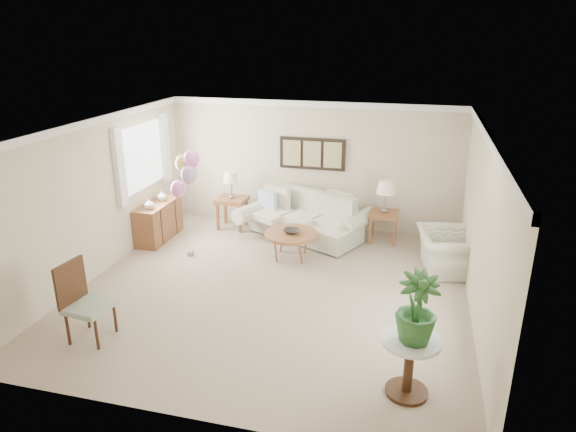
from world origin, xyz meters
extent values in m
plane|color=tan|center=(0.00, 0.00, 0.00)|extent=(6.00, 6.00, 0.00)
cube|color=beige|center=(0.00, 3.00, 1.30)|extent=(6.00, 0.04, 2.60)
cube|color=beige|center=(0.00, -3.00, 1.30)|extent=(6.00, 0.04, 2.60)
cube|color=beige|center=(-3.00, 0.00, 1.30)|extent=(0.04, 6.00, 2.60)
cube|color=beige|center=(3.00, 0.00, 1.30)|extent=(0.04, 6.00, 2.60)
cube|color=white|center=(0.00, 0.00, 2.59)|extent=(6.00, 6.00, 0.02)
cube|color=white|center=(0.00, 2.97, 2.54)|extent=(6.00, 0.06, 0.12)
cube|color=white|center=(-2.97, 0.00, 2.54)|extent=(0.06, 6.00, 0.12)
cube|color=white|center=(2.97, 0.00, 2.54)|extent=(0.06, 6.00, 0.12)
cube|color=white|center=(-2.98, 1.50, 1.65)|extent=(0.04, 1.40, 1.20)
cube|color=white|center=(-2.94, 0.65, 1.65)|extent=(0.10, 0.22, 1.40)
cube|color=white|center=(-2.94, 2.35, 1.65)|extent=(0.10, 0.22, 1.40)
cube|color=black|center=(0.00, 2.97, 1.55)|extent=(1.35, 0.04, 0.65)
cube|color=#8C8C59|center=(-0.42, 2.94, 1.55)|extent=(0.36, 0.02, 0.52)
cube|color=#8C8C59|center=(0.00, 2.94, 1.55)|extent=(0.36, 0.02, 0.52)
cube|color=#8C8C59|center=(0.42, 2.94, 1.55)|extent=(0.36, 0.02, 0.52)
cube|color=beige|center=(0.00, 2.28, 0.22)|extent=(2.41, 1.76, 0.36)
cube|color=beige|center=(0.00, 2.61, 0.63)|extent=(2.12, 1.14, 0.56)
cylinder|color=beige|center=(-1.06, 2.28, 0.46)|extent=(0.68, 0.96, 0.32)
cylinder|color=beige|center=(1.07, 2.28, 0.46)|extent=(0.68, 0.96, 0.32)
cube|color=beige|center=(-0.64, 2.23, 0.45)|extent=(0.86, 0.92, 0.12)
cube|color=beige|center=(0.00, 2.23, 0.45)|extent=(0.86, 0.92, 0.12)
cube|color=beige|center=(0.64, 2.23, 0.45)|extent=(0.86, 0.92, 0.12)
cube|color=#A7C6E0|center=(-0.79, 2.40, 0.67)|extent=(0.39, 0.12, 0.39)
cube|color=#E3CC70|center=(0.71, 2.40, 0.67)|extent=(0.39, 0.12, 0.39)
cube|color=#3D2F1E|center=(0.86, 2.33, 0.61)|extent=(0.34, 0.10, 0.34)
cube|color=beige|center=(0.00, 2.28, 0.02)|extent=(2.03, 0.81, 0.04)
cube|color=brown|center=(-1.57, 2.44, 0.61)|extent=(0.60, 0.55, 0.09)
cube|color=brown|center=(-1.81, 2.22, 0.28)|extent=(0.05, 0.05, 0.57)
cube|color=brown|center=(-1.33, 2.22, 0.28)|extent=(0.05, 0.05, 0.57)
cube|color=brown|center=(-1.81, 2.66, 0.28)|extent=(0.05, 0.05, 0.57)
cube|color=brown|center=(-1.33, 2.66, 0.28)|extent=(0.05, 0.05, 0.57)
cube|color=brown|center=(1.54, 2.46, 0.57)|extent=(0.56, 0.51, 0.08)
cube|color=brown|center=(1.31, 2.25, 0.26)|extent=(0.05, 0.05, 0.53)
cube|color=brown|center=(1.76, 2.25, 0.26)|extent=(0.05, 0.05, 0.53)
cube|color=brown|center=(1.31, 2.66, 0.26)|extent=(0.05, 0.05, 0.53)
cube|color=brown|center=(1.76, 2.66, 0.26)|extent=(0.05, 0.05, 0.53)
cylinder|color=gray|center=(-1.57, 2.44, 0.68)|extent=(0.13, 0.13, 0.06)
cylinder|color=gray|center=(-1.57, 2.44, 0.85)|extent=(0.04, 0.04, 0.28)
cone|color=silver|center=(-1.57, 2.44, 1.10)|extent=(0.32, 0.32, 0.22)
cylinder|color=gray|center=(1.54, 2.46, 0.64)|extent=(0.15, 0.15, 0.06)
cylinder|color=gray|center=(1.54, 2.46, 0.83)|extent=(0.04, 0.04, 0.31)
cone|color=silver|center=(1.54, 2.46, 1.11)|extent=(0.35, 0.35, 0.25)
cylinder|color=brown|center=(-0.02, 1.27, 0.46)|extent=(0.96, 0.96, 0.05)
cylinder|color=brown|center=(0.21, 1.50, 0.22)|extent=(0.04, 0.04, 0.43)
cylinder|color=brown|center=(-0.24, 1.50, 0.22)|extent=(0.04, 0.04, 0.43)
cylinder|color=brown|center=(-0.24, 1.05, 0.22)|extent=(0.04, 0.04, 0.43)
cylinder|color=brown|center=(0.21, 1.05, 0.22)|extent=(0.04, 0.04, 0.43)
imported|color=#2B2421|center=(0.00, 1.26, 0.52)|extent=(0.29, 0.29, 0.07)
imported|color=beige|center=(2.68, 1.42, 0.34)|extent=(1.07, 1.19, 0.69)
cylinder|color=silver|center=(2.16, -2.01, 0.70)|extent=(0.67, 0.67, 0.04)
cylinder|color=#3A2112|center=(2.16, -2.01, 0.34)|extent=(0.11, 0.11, 0.67)
cylinder|color=#3A2112|center=(2.16, -2.01, 0.01)|extent=(0.49, 0.49, 0.01)
imported|color=#214C25|center=(2.19, -2.04, 1.12)|extent=(0.55, 0.55, 0.81)
cube|color=gray|center=(-1.96, -1.91, 0.48)|extent=(0.59, 0.59, 0.07)
cylinder|color=#3A2112|center=(-2.17, -2.12, 0.22)|extent=(0.04, 0.04, 0.44)
cylinder|color=#3A2112|center=(-1.75, -2.12, 0.22)|extent=(0.04, 0.04, 0.44)
cylinder|color=#3A2112|center=(-2.17, -1.69, 0.22)|extent=(0.04, 0.04, 0.44)
cylinder|color=#3A2112|center=(-1.75, -1.69, 0.22)|extent=(0.04, 0.04, 0.44)
cube|color=#3A2112|center=(-2.19, -1.91, 0.80)|extent=(0.10, 0.51, 0.59)
cube|color=brown|center=(-2.76, 1.50, 0.37)|extent=(0.45, 1.20, 0.74)
cube|color=#3A2112|center=(-2.75, 1.20, 0.37)|extent=(0.46, 0.02, 0.70)
cube|color=#3A2112|center=(-2.75, 1.80, 0.37)|extent=(0.46, 0.02, 0.70)
imported|color=silver|center=(-2.74, 1.18, 0.84)|extent=(0.19, 0.19, 0.19)
imported|color=#A9BE9E|center=(-2.74, 1.69, 0.84)|extent=(0.25, 0.25, 0.20)
cube|color=gray|center=(-1.83, 0.91, 0.04)|extent=(0.10, 0.10, 0.08)
ellipsoid|color=#FF7ECF|center=(-1.93, 0.82, 1.29)|extent=(0.28, 0.28, 0.32)
cylinder|color=silver|center=(-1.88, 0.87, 0.61)|extent=(0.01, 0.01, 1.05)
ellipsoid|color=#B48FC6|center=(-1.72, 0.83, 1.57)|extent=(0.28, 0.28, 0.32)
cylinder|color=silver|center=(-1.77, 0.87, 0.74)|extent=(0.01, 0.01, 1.33)
ellipsoid|color=#E9BE4A|center=(-1.90, 1.01, 1.71)|extent=(0.28, 0.28, 0.32)
cylinder|color=silver|center=(-1.86, 0.96, 0.81)|extent=(0.01, 0.01, 1.47)
ellipsoid|color=#FF7ECF|center=(-1.72, 0.97, 1.80)|extent=(0.28, 0.28, 0.32)
cylinder|color=silver|center=(-1.78, 0.94, 0.86)|extent=(0.01, 0.01, 1.57)
camera|label=1|loc=(2.05, -7.01, 3.90)|focal=32.00mm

